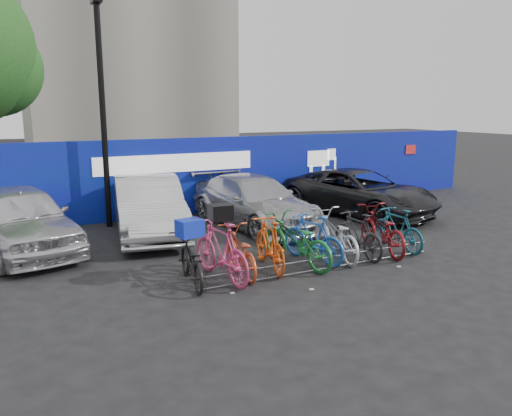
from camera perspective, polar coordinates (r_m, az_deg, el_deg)
ground at (r=11.01m, az=5.90°, el=-6.26°), size 100.00×100.00×0.00m
hoarding at (r=16.00m, az=-5.67°, el=3.77°), size 22.00×0.18×2.40m
lamppost at (r=14.41m, az=-17.12°, el=10.71°), size 0.25×0.50×6.11m
bike_rack at (r=10.48m, az=7.69°, el=-6.29°), size 5.60×0.03×0.30m
car_0 at (r=12.79m, az=-25.30°, el=-1.17°), size 2.79×4.89×1.57m
car_1 at (r=13.40m, az=-12.20°, el=0.15°), size 2.37×4.86×1.53m
car_2 at (r=14.15m, az=-0.23°, el=0.76°), size 2.51×5.06×1.41m
car_3 at (r=16.00m, az=11.70°, el=1.77°), size 3.56×5.50×1.41m
bike_0 at (r=9.63m, az=-7.48°, el=-5.97°), size 0.86×1.87×0.95m
bike_1 at (r=9.77m, az=-4.03°, el=-4.83°), size 0.82×2.07×1.21m
bike_2 at (r=10.10m, az=-1.85°, el=-5.00°), size 0.85×1.89×0.96m
bike_3 at (r=10.39m, az=1.57°, el=-4.14°), size 0.81×1.88×1.09m
bike_4 at (r=10.65m, az=4.59°, el=-3.73°), size 1.13×2.21×1.11m
bike_5 at (r=10.96m, az=6.52°, el=-3.45°), size 0.90×1.84×1.06m
bike_6 at (r=11.30m, az=9.03°, el=-3.05°), size 1.00×2.12×1.07m
bike_7 at (r=11.49m, az=11.57°, el=-2.99°), size 0.50×1.73×1.04m
bike_8 at (r=11.95m, az=14.15°, el=-2.46°), size 1.12×2.14×1.07m
bike_9 at (r=12.27m, az=15.86°, el=-2.32°), size 0.49×1.69×1.01m
cargo_crate at (r=9.46m, az=-7.58°, el=-2.29°), size 0.52×0.43×0.33m
cargo_topcase at (r=9.58m, az=-4.09°, el=-0.49°), size 0.43×0.39×0.30m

